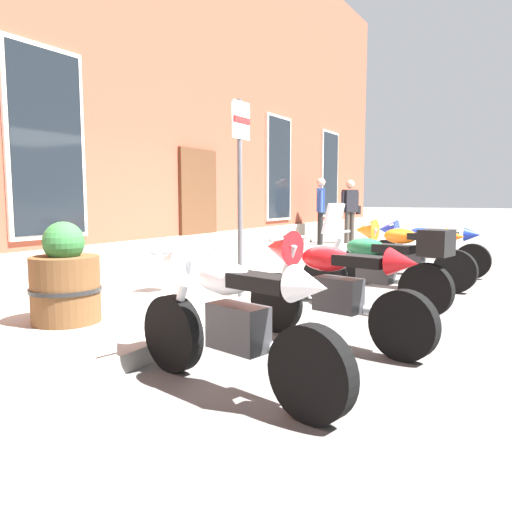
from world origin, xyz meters
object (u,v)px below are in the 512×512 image
at_px(motorcycle_red_sport, 327,283).
at_px(parking_sign, 240,171).
at_px(motorcycle_orange_sport, 401,251).
at_px(motorcycle_blue_sport, 422,245).
at_px(barrel_planter, 65,281).
at_px(motorcycle_white_sport, 225,311).
at_px(motorcycle_green_touring, 380,266).
at_px(pedestrian_blue_top, 321,207).
at_px(pedestrian_dark_jacket, 350,208).

xyz_separation_m(motorcycle_red_sport, parking_sign, (0.85, 1.49, 1.14)).
bearing_deg(motorcycle_orange_sport, motorcycle_blue_sport, -0.02).
height_order(motorcycle_red_sport, motorcycle_orange_sport, motorcycle_red_sport).
bearing_deg(motorcycle_red_sport, barrel_planter, 116.19).
distance_m(motorcycle_white_sport, barrel_planter, 2.16).
relative_size(motorcycle_green_touring, motorcycle_blue_sport, 0.94).
xyz_separation_m(motorcycle_red_sport, barrel_planter, (-1.13, 2.29, -0.01)).
xyz_separation_m(motorcycle_white_sport, motorcycle_orange_sport, (4.93, 0.00, -0.01)).
relative_size(motorcycle_orange_sport, parking_sign, 0.87).
distance_m(motorcycle_orange_sport, pedestrian_blue_top, 5.57).
bearing_deg(parking_sign, motorcycle_red_sport, -119.61).
bearing_deg(barrel_planter, parking_sign, -22.21).
bearing_deg(pedestrian_blue_top, pedestrian_dark_jacket, -34.52).
bearing_deg(motorcycle_red_sport, pedestrian_blue_top, 23.29).
relative_size(motorcycle_white_sport, motorcycle_orange_sport, 0.94).
bearing_deg(pedestrian_blue_top, motorcycle_red_sport, -156.71).
relative_size(motorcycle_orange_sport, pedestrian_dark_jacket, 1.23).
bearing_deg(motorcycle_orange_sport, pedestrian_blue_top, 35.87).
bearing_deg(pedestrian_dark_jacket, motorcycle_red_sport, -161.69).
xyz_separation_m(motorcycle_green_touring, pedestrian_blue_top, (6.27, 3.44, 0.60)).
xyz_separation_m(parking_sign, barrel_planter, (-1.97, 0.81, -1.14)).
height_order(motorcycle_white_sport, motorcycle_green_touring, motorcycle_green_touring).
distance_m(motorcycle_green_touring, parking_sign, 2.08).
bearing_deg(parking_sign, motorcycle_orange_sport, -26.93).
xyz_separation_m(pedestrian_dark_jacket, barrel_planter, (-9.83, -0.59, -0.55)).
xyz_separation_m(motorcycle_blue_sport, pedestrian_blue_top, (3.01, 3.25, 0.61)).
distance_m(pedestrian_blue_top, pedestrian_dark_jacket, 0.94).
bearing_deg(motorcycle_orange_sport, pedestrian_dark_jacket, 27.27).
bearing_deg(motorcycle_green_touring, motorcycle_white_sport, 176.52).
xyz_separation_m(motorcycle_white_sport, pedestrian_dark_jacket, (10.20, 2.72, 0.54)).
height_order(motorcycle_orange_sport, motorcycle_blue_sport, motorcycle_orange_sport).
height_order(pedestrian_dark_jacket, barrel_planter, pedestrian_dark_jacket).
distance_m(parking_sign, barrel_planter, 2.42).
bearing_deg(parking_sign, pedestrian_dark_jacket, 10.06).
bearing_deg(motorcycle_white_sport, motorcycle_orange_sport, 0.05).
bearing_deg(pedestrian_blue_top, barrel_planter, -172.95).
xyz_separation_m(motorcycle_blue_sport, barrel_planter, (-6.05, 2.13, 0.03)).
xyz_separation_m(motorcycle_red_sport, motorcycle_green_touring, (1.66, -0.03, -0.03)).
distance_m(motorcycle_red_sport, motorcycle_blue_sport, 4.92).
distance_m(motorcycle_blue_sport, parking_sign, 4.44).
distance_m(motorcycle_green_touring, motorcycle_blue_sport, 3.26).
distance_m(motorcycle_green_touring, pedestrian_dark_jacket, 7.64).
bearing_deg(barrel_planter, motorcycle_red_sport, -63.81).
height_order(motorcycle_white_sport, motorcycle_red_sport, motorcycle_white_sport).
relative_size(pedestrian_dark_jacket, barrel_planter, 1.71).
bearing_deg(barrel_planter, pedestrian_blue_top, 7.05).
distance_m(motorcycle_orange_sport, motorcycle_blue_sport, 1.48).
distance_m(motorcycle_red_sport, parking_sign, 2.05).
height_order(pedestrian_blue_top, pedestrian_dark_jacket, pedestrian_blue_top).
bearing_deg(pedestrian_dark_jacket, motorcycle_white_sport, -165.08).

